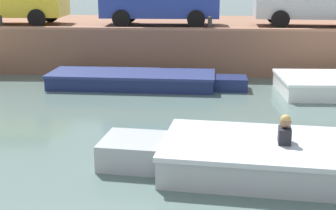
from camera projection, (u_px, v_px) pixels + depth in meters
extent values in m
plane|color=#4C605B|center=(143.00, 141.00, 9.37)|extent=(400.00, 400.00, 0.00)
cube|color=brown|center=(172.00, 41.00, 18.07)|extent=(60.00, 6.00, 1.51)
cube|color=#9F6C52|center=(166.00, 29.00, 15.09)|extent=(60.00, 0.24, 0.08)
cube|color=navy|center=(132.00, 81.00, 13.90)|extent=(4.87, 1.72, 0.36)
cube|color=navy|center=(230.00, 83.00, 13.62)|extent=(0.99, 0.89, 0.36)
cube|color=navy|center=(132.00, 74.00, 13.84)|extent=(4.93, 1.78, 0.08)
cube|color=brown|center=(120.00, 77.00, 13.90)|extent=(0.28, 1.42, 0.06)
cube|color=#93999E|center=(336.00, 164.00, 7.63)|extent=(5.80, 2.55, 0.46)
cube|color=#93999E|center=(135.00, 151.00, 8.19)|extent=(1.23, 1.20, 0.46)
cube|color=black|center=(284.00, 141.00, 7.68)|extent=(0.23, 0.34, 0.44)
sphere|color=brown|center=(285.00, 122.00, 7.59)|extent=(0.19, 0.19, 0.19)
sphere|color=tan|center=(286.00, 120.00, 7.58)|extent=(0.17, 0.17, 0.17)
cube|color=yellow|center=(8.00, 7.00, 16.76)|extent=(4.14, 1.88, 0.64)
cylinder|color=black|center=(37.00, 18.00, 15.98)|extent=(0.61, 0.21, 0.60)
cylinder|color=black|center=(50.00, 14.00, 17.65)|extent=(0.61, 0.21, 0.60)
cube|color=#233893|center=(160.00, 8.00, 16.40)|extent=(4.07, 1.81, 0.64)
cylinder|color=black|center=(121.00, 19.00, 15.68)|extent=(0.60, 0.19, 0.60)
cylinder|color=black|center=(129.00, 15.00, 17.43)|extent=(0.60, 0.19, 0.60)
cylinder|color=black|center=(196.00, 19.00, 15.54)|extent=(0.60, 0.19, 0.60)
cylinder|color=black|center=(196.00, 15.00, 17.29)|extent=(0.60, 0.19, 0.60)
cube|color=#B7BABC|center=(317.00, 8.00, 16.05)|extent=(4.28, 1.88, 0.64)
cylinder|color=black|center=(280.00, 20.00, 15.43)|extent=(0.61, 0.21, 0.60)
cylinder|color=black|center=(275.00, 15.00, 17.11)|extent=(0.61, 0.21, 0.60)
cylinder|color=#2D2B28|center=(0.00, 23.00, 15.54)|extent=(0.14, 0.14, 0.35)
sphere|color=#2D2B28|center=(0.00, 17.00, 15.49)|extent=(0.15, 0.15, 0.15)
cylinder|color=#2D2B28|center=(210.00, 25.00, 15.08)|extent=(0.14, 0.14, 0.35)
sphere|color=#2D2B28|center=(210.00, 18.00, 15.03)|extent=(0.15, 0.15, 0.15)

